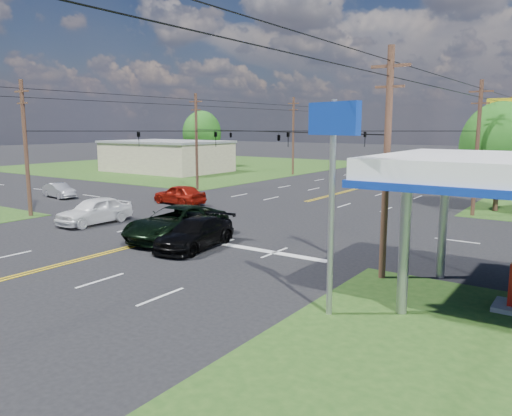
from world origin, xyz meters
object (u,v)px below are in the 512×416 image
Objects in this scene: pole_se at (387,162)px; sedan_silver at (59,191)px; pole_nw at (196,140)px; tree_far_l at (202,133)px; pole_left_far at (293,135)px; retail_nw at (167,157)px; pole_sw at (26,147)px; pickup_white at (95,211)px; polesign_se at (333,151)px; pole_ne at (477,147)px; suv_black at (195,233)px; tree_right_a at (500,146)px; pickup_dkgreen at (176,223)px.

sedan_silver is (-32.37, 6.65, -4.26)m from pole_se.
pole_nw is 1.09× the size of tree_far_l.
retail_nw is at bearing -160.56° from pole_left_far.
pole_sw reaches higher than pickup_white.
pole_sw is 26.48m from polesign_se.
pickup_white is (6.15, -17.21, -4.04)m from pole_nw.
retail_nw is at bearing 142.59° from pole_nw.
pole_ne is (0.00, 18.00, 0.00)m from pole_se.
pole_sw is at bearing -145.30° from pole_ne.
pole_nw is 1.85× the size of pickup_white.
tree_far_l is 1.61× the size of suv_black.
pole_left_far is 2.53× the size of sedan_silver.
pole_nw is 24.79m from suv_black.
pole_nw is 27.17m from tree_right_a.
pickup_dkgreen is at bearing 2.09° from pole_sw.
pole_sw reaches higher than tree_far_l.
tree_far_l reaches higher than pickup_white.
pole_left_far is 36.98m from pickup_white.
pole_ne is 26.58m from pickup_white.
pole_ne is 1.85× the size of pickup_white.
retail_nw is at bearing 167.20° from tree_right_a.
tree_far_l is 1.70× the size of pickup_white.
pole_nw is 19.00m from pole_left_far.
retail_nw is 4.04× the size of sedan_silver.
pole_nw is (-26.00, 18.00, 0.00)m from pole_se.
sedan_silver is at bearing -156.73° from tree_right_a.
pole_sw is 1.00× the size of pole_nw.
pole_sw reaches higher than tree_right_a.
polesign_se is at bearing -92.20° from tree_right_a.
pole_ne is at bearing 0.00° from pole_nw.
suv_black is at bearing -177.25° from pole_se.
retail_nw is 43.30m from pickup_dkgreen.
tree_right_a is at bearing 6.34° from pole_nw.
pole_sw is 1.09× the size of tree_far_l.
pole_nw is at bearing 145.30° from pole_se.
pole_sw is 45.19m from tree_far_l.
pole_nw reaches higher than tree_far_l.
tree_right_a reaches higher than suv_black.
pole_left_far is (-26.00, 37.00, 0.25)m from pole_se.
pickup_dkgreen reaches higher than pickup_white.
pickup_white is at bearing -52.54° from retail_nw.
suv_black is at bearing -25.01° from pickup_dkgreen.
pole_sw is 0.95× the size of pole_left_far.
tree_right_a is 29.31m from pickup_white.
pickup_white reaches higher than sedan_silver.
pole_sw is at bearing -90.00° from pole_nw.
pole_nw is at bearing 110.11° from pickup_white.
pole_left_far reaches higher than pole_se.
tree_right_a is 1.51× the size of suv_black.
pickup_dkgreen is (-12.29, -17.50, -3.99)m from pole_ne.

